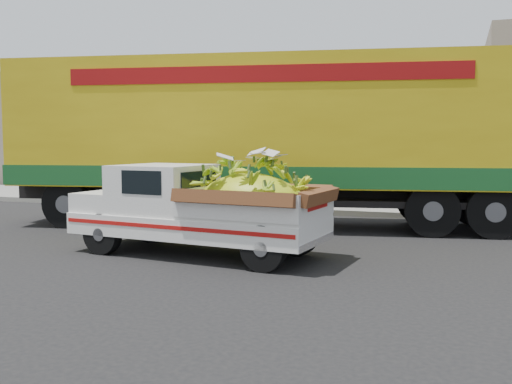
% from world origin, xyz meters
% --- Properties ---
extents(ground, '(100.00, 100.00, 0.00)m').
position_xyz_m(ground, '(0.00, 0.00, 0.00)').
color(ground, black).
rests_on(ground, ground).
extents(curb, '(60.00, 0.25, 0.15)m').
position_xyz_m(curb, '(0.00, 6.11, 0.07)').
color(curb, gray).
rests_on(curb, ground).
extents(sidewalk, '(60.00, 4.00, 0.14)m').
position_xyz_m(sidewalk, '(0.00, 8.21, 0.07)').
color(sidewalk, gray).
rests_on(sidewalk, ground).
extents(building_left, '(18.00, 6.00, 5.00)m').
position_xyz_m(building_left, '(-8.00, 14.11, 2.50)').
color(building_left, gray).
rests_on(building_left, ground).
extents(pickup_truck, '(4.56, 2.09, 1.55)m').
position_xyz_m(pickup_truck, '(2.19, -0.02, 0.83)').
color(pickup_truck, black).
rests_on(pickup_truck, ground).
extents(semi_trailer, '(12.08, 4.59, 3.80)m').
position_xyz_m(semi_trailer, '(2.00, 3.66, 2.12)').
color(semi_trailer, black).
rests_on(semi_trailer, ground).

